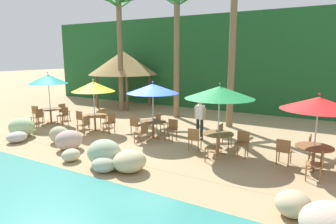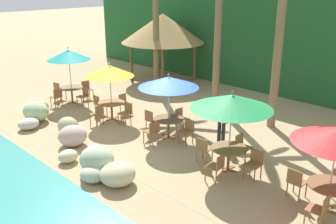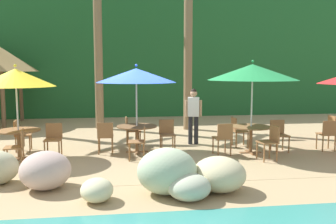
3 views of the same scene
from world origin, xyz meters
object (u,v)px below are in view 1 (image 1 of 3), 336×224
at_px(chair_yellow_right, 85,124).
at_px(palm_tree_second, 177,32).
at_px(dining_table_green, 218,137).
at_px(chair_teal_left, 37,112).
at_px(chair_blue_inland, 160,122).
at_px(chair_red_left, 284,150).
at_px(umbrella_teal, 48,79).
at_px(chair_blue_seaward, 172,128).
at_px(chair_yellow_left, 81,118).
at_px(chair_teal_inland, 64,110).
at_px(chair_green_inland, 223,134).
at_px(chair_green_right, 215,146).
at_px(chair_blue_left, 136,124).
at_px(umbrella_green, 220,92).
at_px(palapa_hut, 123,63).
at_px(chair_teal_seaward, 64,114).
at_px(chair_red_inland, 313,146).
at_px(palm_tree_third, 233,28).
at_px(chair_teal_right, 38,116).
at_px(chair_yellow_seaward, 110,122).
at_px(dining_table_teal, 51,111).
at_px(dining_table_blue, 153,124).
at_px(umbrella_red, 319,103).
at_px(dining_table_yellow, 95,118).
at_px(chair_green_seaward, 242,142).
at_px(palm_tree_nearest, 119,31).
at_px(chair_green_left, 194,138).
at_px(chair_yellow_inland, 104,116).
at_px(umbrella_yellow, 93,87).
at_px(waiter_in_white, 200,116).
at_px(umbrella_blue, 153,89).
at_px(chair_blue_right, 142,131).

bearing_deg(chair_yellow_right, palm_tree_second, 73.91).
bearing_deg(dining_table_green, chair_teal_left, 179.60).
relative_size(chair_blue_inland, chair_red_left, 1.00).
height_order(umbrella_teal, chair_blue_seaward, umbrella_teal).
bearing_deg(chair_yellow_left, chair_teal_inland, 157.79).
distance_m(chair_green_inland, chair_green_right, 1.71).
relative_size(chair_blue_left, dining_table_green, 0.79).
relative_size(chair_yellow_left, umbrella_green, 0.34).
bearing_deg(umbrella_teal, chair_blue_left, 1.43).
bearing_deg(chair_yellow_left, palapa_hut, 110.05).
relative_size(chair_teal_seaward, chair_red_inland, 1.00).
distance_m(chair_blue_seaward, palm_tree_third, 5.67).
relative_size(chair_teal_left, chair_teal_right, 1.00).
distance_m(chair_yellow_seaward, chair_green_inland, 5.19).
xyz_separation_m(dining_table_teal, dining_table_blue, (6.20, 0.22, 0.00)).
distance_m(chair_teal_right, umbrella_red, 12.34).
bearing_deg(chair_teal_inland, dining_table_yellow, -16.15).
relative_size(chair_green_inland, umbrella_red, 0.37).
xyz_separation_m(chair_blue_inland, chair_green_seaward, (4.07, -1.24, 0.00)).
height_order(chair_teal_right, chair_blue_inland, same).
xyz_separation_m(chair_red_inland, palm_tree_nearest, (-11.24, 3.98, 4.40)).
distance_m(chair_yellow_seaward, chair_red_left, 7.48).
bearing_deg(dining_table_green, chair_yellow_left, 178.49).
bearing_deg(dining_table_blue, dining_table_yellow, -174.48).
distance_m(dining_table_blue, chair_green_left, 2.35).
height_order(chair_green_right, chair_red_inland, same).
bearing_deg(dining_table_green, chair_yellow_seaward, 176.79).
height_order(umbrella_teal, chair_red_inland, umbrella_teal).
distance_m(chair_teal_left, chair_yellow_inland, 3.93).
bearing_deg(dining_table_blue, chair_teal_inland, 174.21).
distance_m(chair_yellow_inland, umbrella_green, 6.60).
distance_m(chair_teal_right, chair_blue_seaward, 7.03).
xyz_separation_m(dining_table_yellow, chair_yellow_inland, (-0.19, 0.83, -0.10)).
bearing_deg(umbrella_green, chair_blue_inland, 157.32).
distance_m(chair_yellow_left, umbrella_red, 10.15).
bearing_deg(chair_yellow_left, dining_table_yellow, 2.06).
height_order(dining_table_green, palm_tree_nearest, palm_tree_nearest).
height_order(umbrella_yellow, chair_green_seaward, umbrella_yellow).
xyz_separation_m(umbrella_teal, palm_tree_nearest, (1.03, 4.54, 2.63)).
bearing_deg(waiter_in_white, chair_yellow_inland, -176.31).
bearing_deg(palapa_hut, umbrella_yellow, -63.02).
bearing_deg(chair_green_inland, palm_tree_nearest, 154.00).
relative_size(chair_blue_inland, chair_green_seaward, 1.00).
height_order(chair_teal_seaward, umbrella_blue, umbrella_blue).
xyz_separation_m(chair_blue_right, waiter_in_white, (1.72, 1.72, 0.47)).
bearing_deg(waiter_in_white, chair_green_seaward, -30.19).
bearing_deg(chair_green_right, chair_red_left, 21.02).
bearing_deg(chair_blue_right, chair_red_left, 3.16).
height_order(chair_yellow_seaward, chair_yellow_left, same).
bearing_deg(dining_table_green, chair_yellow_inland, 170.55).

